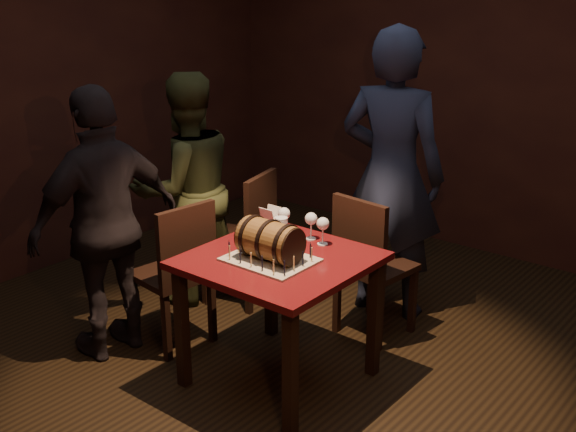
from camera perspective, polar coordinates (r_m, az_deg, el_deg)
The scene contains 16 objects.
room_shell at distance 3.69m, azimuth 0.46°, elevation 6.15°, with size 5.04×5.04×2.80m.
pub_table at distance 3.93m, azimuth -0.70°, elevation -4.75°, with size 0.90×0.90×0.75m.
cake_board at distance 3.83m, azimuth -1.42°, elevation -3.47°, with size 0.45×0.35×0.01m, color #A99D88.
barrel_cake at distance 3.79m, azimuth -1.44°, elevation -1.93°, with size 0.38×0.22×0.22m.
birthday_candles at distance 3.82m, azimuth -1.43°, elevation -2.83°, with size 0.40×0.30×0.09m.
wine_glass_left at distance 4.17m, azimuth -0.32°, elevation 0.10°, with size 0.07×0.07×0.16m.
wine_glass_mid at distance 4.09m, azimuth 1.84°, elevation -0.31°, with size 0.07×0.07×0.16m.
wine_glass_right at distance 4.02m, azimuth 2.77°, elevation -0.71°, with size 0.07×0.07×0.16m.
pint_of_ale at distance 4.05m, azimuth -0.52°, elevation -1.16°, with size 0.07×0.07×0.15m.
menu_card at distance 4.28m, azimuth -1.42°, elevation -0.17°, with size 0.10×0.05×0.13m, color white, non-canonical shape.
chair_back at distance 4.46m, azimuth 6.38°, elevation -3.45°, with size 0.44×0.44×0.93m.
chair_left_rear at distance 4.91m, azimuth -3.16°, elevation -1.19°, with size 0.48×0.48×0.93m.
chair_left_front at distance 4.37m, azimuth -8.65°, elevation -4.05°, with size 0.45×0.45×0.93m.
person_back at distance 4.71m, azimuth 8.18°, elevation 3.23°, with size 0.69×0.46×1.90m, color #1B2036.
person_left_rear at distance 4.94m, azimuth -8.04°, elevation 2.08°, with size 0.77×0.60×1.59m, color #33371B.
person_left_front at distance 4.31m, azimuth -14.16°, elevation -0.64°, with size 0.95×0.40×1.62m, color black.
Camera 1 is at (2.22, -2.82, 2.24)m, focal length 45.00 mm.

